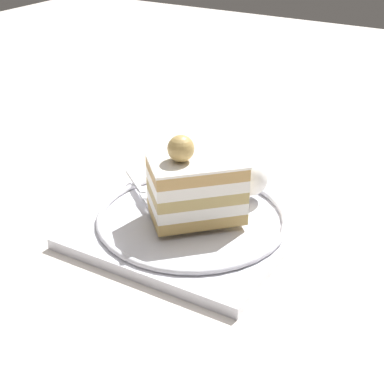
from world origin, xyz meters
TOP-DOWN VIEW (x-y plane):
  - ground_plane at (0.00, 0.00)m, footprint 2.40×2.40m
  - dessert_plate at (-0.01, 0.01)m, footprint 0.25×0.25m
  - cake_slice at (-0.01, 0.01)m, footprint 0.12×0.12m
  - whipped_cream_dollop at (-0.10, 0.04)m, footprint 0.04×0.04m
  - fork at (-0.03, -0.08)m, footprint 0.08×0.10m

SIDE VIEW (x-z plane):
  - ground_plane at x=0.00m, z-range 0.00..0.00m
  - dessert_plate at x=-0.01m, z-range 0.00..0.02m
  - fork at x=-0.03m, z-range 0.02..0.03m
  - whipped_cream_dollop at x=-0.10m, z-range 0.02..0.07m
  - cake_slice at x=-0.01m, z-range 0.01..0.11m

